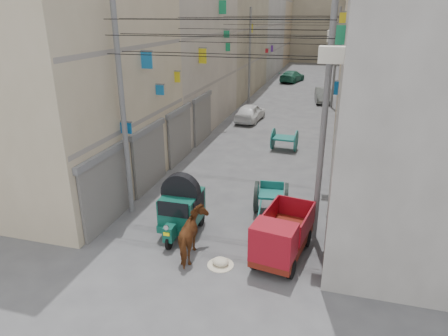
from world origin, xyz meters
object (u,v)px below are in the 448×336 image
(second_cart, at_px, (284,139))
(feed_sack, at_px, (220,262))
(tonga_cart, at_px, (271,197))
(distant_car_green, at_px, (292,76))
(distant_car_grey, at_px, (323,95))
(auto_rickshaw, at_px, (181,206))
(mini_truck, at_px, (280,240))
(distant_car_white, at_px, (250,112))
(horse, at_px, (193,236))

(second_cart, distance_m, feed_sack, 12.03)
(tonga_cart, bearing_deg, distant_car_green, 88.87)
(second_cart, bearing_deg, feed_sack, -88.19)
(distant_car_grey, bearing_deg, distant_car_green, 103.35)
(auto_rickshaw, bearing_deg, tonga_cart, 38.70)
(mini_truck, distance_m, second_cart, 11.41)
(second_cart, height_order, distant_car_green, distant_car_green)
(distant_car_white, relative_size, distant_car_green, 0.86)
(horse, relative_size, distant_car_grey, 0.49)
(tonga_cart, height_order, horse, horse)
(auto_rickshaw, distance_m, distant_car_grey, 25.19)
(tonga_cart, relative_size, feed_sack, 5.51)
(auto_rickshaw, relative_size, second_cart, 1.63)
(second_cart, bearing_deg, distant_car_grey, 87.66)
(tonga_cart, xyz_separation_m, distant_car_green, (-3.04, 33.33, -0.01))
(feed_sack, xyz_separation_m, horse, (-0.98, 0.23, 0.65))
(tonga_cart, height_order, distant_car_white, distant_car_white)
(distant_car_white, height_order, distant_car_grey, distant_car_white)
(feed_sack, bearing_deg, horse, 166.67)
(tonga_cart, xyz_separation_m, feed_sack, (-0.93, -4.05, -0.53))
(mini_truck, height_order, second_cart, mini_truck)
(mini_truck, xyz_separation_m, distant_car_grey, (0.17, 25.89, -0.18))
(distant_car_green, bearing_deg, second_cart, 109.76)
(auto_rickshaw, bearing_deg, horse, -57.16)
(auto_rickshaw, relative_size, distant_car_grey, 0.65)
(tonga_cart, bearing_deg, auto_rickshaw, -146.95)
(horse, xyz_separation_m, distant_car_white, (-1.97, 17.90, -0.13))
(tonga_cart, distance_m, feed_sack, 4.19)
(mini_truck, xyz_separation_m, distant_car_green, (-3.87, 36.69, -0.15))
(second_cart, bearing_deg, tonga_cart, -82.48)
(feed_sack, height_order, distant_car_white, distant_car_white)
(auto_rickshaw, xyz_separation_m, distant_car_green, (-0.16, 35.69, -0.36))
(mini_truck, bearing_deg, distant_car_green, 105.25)
(horse, distance_m, distant_car_white, 18.01)
(distant_car_green, bearing_deg, distant_car_white, 101.61)
(horse, height_order, distant_car_grey, horse)
(tonga_cart, xyz_separation_m, distant_car_grey, (1.00, 22.52, -0.04))
(mini_truck, height_order, horse, mini_truck)
(auto_rickshaw, distance_m, feed_sack, 2.72)
(distant_car_white, height_order, distant_car_green, distant_car_white)
(feed_sack, xyz_separation_m, distant_car_white, (-2.96, 18.13, 0.52))
(feed_sack, bearing_deg, auto_rickshaw, 139.09)
(tonga_cart, xyz_separation_m, distant_car_white, (-3.88, 14.09, -0.01))
(horse, bearing_deg, second_cart, -108.03)
(feed_sack, bearing_deg, tonga_cart, 77.09)
(auto_rickshaw, xyz_separation_m, distant_car_grey, (3.87, 24.88, -0.39))
(tonga_cart, relative_size, second_cart, 1.94)
(horse, distance_m, distant_car_green, 37.16)
(auto_rickshaw, distance_m, tonga_cart, 3.74)
(distant_car_white, bearing_deg, mini_truck, 109.82)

